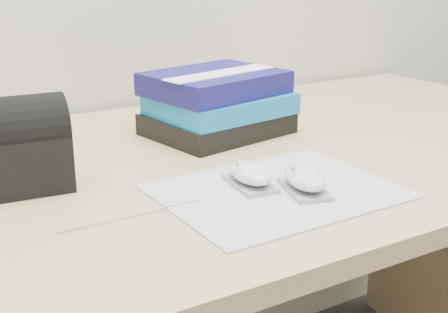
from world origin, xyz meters
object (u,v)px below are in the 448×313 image
mouse_rear (250,174)px  pouch (16,145)px  desk (202,263)px  mouse_front (305,180)px  book_stack (217,103)px

mouse_rear → pouch: size_ratio=0.65×
desk → mouse_front: size_ratio=14.90×
pouch → desk: bearing=8.9°
pouch → book_stack: bearing=14.8°
desk → book_stack: size_ratio=5.87×
mouse_front → book_stack: size_ratio=0.39×
mouse_rear → pouch: 0.34m
mouse_rear → mouse_front: same height
book_stack → pouch: bearing=-165.2°
mouse_rear → book_stack: (0.10, 0.27, 0.04)m
mouse_front → pouch: pouch is taller
pouch → mouse_front: bearing=-33.2°
mouse_rear → desk: bearing=79.8°
mouse_front → desk: bearing=93.2°
mouse_rear → mouse_front: (0.06, -0.06, 0.00)m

